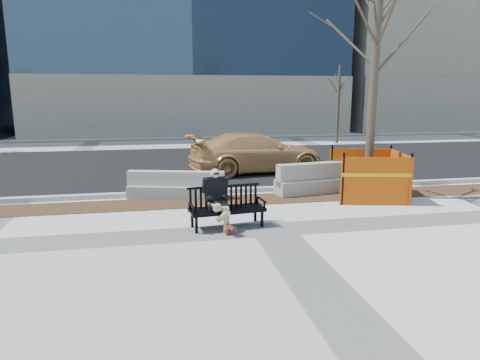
% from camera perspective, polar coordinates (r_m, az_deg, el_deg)
% --- Properties ---
extents(ground, '(120.00, 120.00, 0.00)m').
position_cam_1_polar(ground, '(9.22, 4.33, -6.60)').
color(ground, beige).
rests_on(ground, ground).
extents(mulch_strip, '(40.00, 1.20, 0.02)m').
position_cam_1_polar(mulch_strip, '(11.64, 1.01, -2.66)').
color(mulch_strip, '#47301C').
rests_on(mulch_strip, ground).
extents(asphalt_street, '(60.00, 10.40, 0.01)m').
position_cam_1_polar(asphalt_street, '(17.64, -3.10, 2.23)').
color(asphalt_street, black).
rests_on(asphalt_street, ground).
extents(curb, '(60.00, 0.25, 0.12)m').
position_cam_1_polar(curb, '(12.54, 0.13, -1.36)').
color(curb, '#9E9B93').
rests_on(curb, ground).
extents(bench, '(1.74, 0.80, 0.89)m').
position_cam_1_polar(bench, '(9.35, -1.73, -6.30)').
color(bench, black).
rests_on(bench, ground).
extents(seated_man, '(0.66, 0.98, 1.29)m').
position_cam_1_polar(seated_man, '(9.34, -3.13, -6.34)').
color(seated_man, black).
rests_on(seated_man, ground).
extents(tree_fence, '(3.30, 3.30, 6.88)m').
position_cam_1_polar(tree_fence, '(12.46, 16.59, -2.22)').
color(tree_fence, orange).
rests_on(tree_fence, ground).
extents(sedan, '(5.20, 2.70, 1.44)m').
position_cam_1_polar(sedan, '(15.78, 2.23, 1.11)').
color(sedan, tan).
rests_on(sedan, ground).
extents(jersey_barrier_left, '(2.72, 1.19, 0.77)m').
position_cam_1_polar(jersey_barrier_left, '(11.98, -8.50, -2.40)').
color(jersey_barrier_left, '#9E9C94').
rests_on(jersey_barrier_left, ground).
extents(jersey_barrier_right, '(3.19, 1.10, 0.90)m').
position_cam_1_polar(jersey_barrier_right, '(12.84, 11.46, -1.56)').
color(jersey_barrier_right, gray).
rests_on(jersey_barrier_right, ground).
extents(far_tree_right, '(2.01, 2.01, 4.76)m').
position_cam_1_polar(far_tree_right, '(25.45, 12.81, 4.84)').
color(far_tree_right, '#46382D').
rests_on(far_tree_right, ground).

